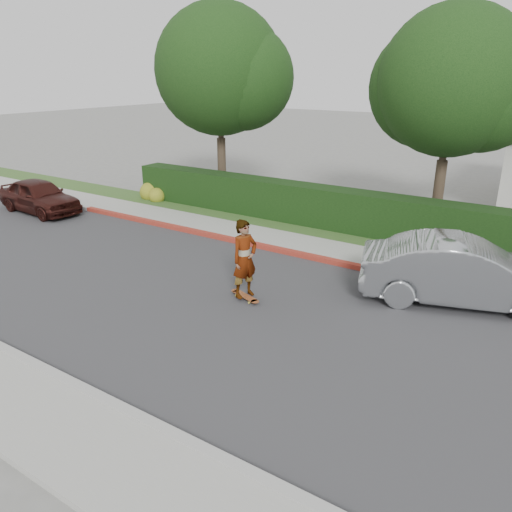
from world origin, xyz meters
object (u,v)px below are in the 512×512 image
at_px(skateboard, 245,296).
at_px(car_maroon, 39,196).
at_px(car_silver, 464,272).
at_px(skateboarder, 245,259).

relative_size(skateboard, car_maroon, 0.26).
bearing_deg(car_silver, skateboard, 103.20).
bearing_deg(skateboard, skateboarder, 18.30).
distance_m(car_silver, car_maroon, 16.02).
relative_size(skateboard, car_silver, 0.21).
height_order(skateboard, car_maroon, car_maroon).
relative_size(car_silver, car_maroon, 1.24).
bearing_deg(skateboarder, car_maroon, 95.58).
xyz_separation_m(skateboard, car_maroon, (-11.51, 2.21, 0.58)).
height_order(skateboarder, car_maroon, skateboarder).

